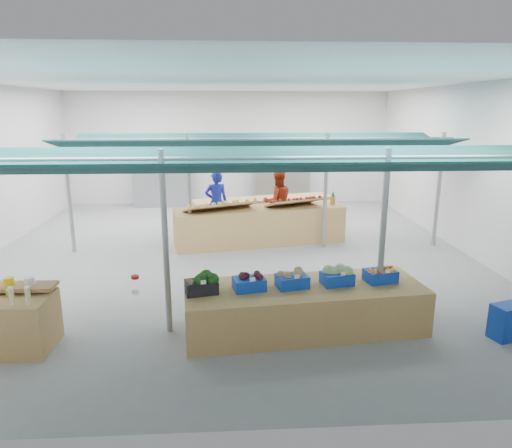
{
  "coord_description": "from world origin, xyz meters",
  "views": [
    {
      "loc": [
        0.03,
        -10.99,
        3.6
      ],
      "look_at": [
        0.58,
        -1.6,
        1.2
      ],
      "focal_mm": 32.0,
      "sensor_mm": 36.0,
      "label": 1
    }
  ],
  "objects_px": {
    "crate_stack": "(507,322)",
    "vendor_left": "(216,202)",
    "veg_counter": "(304,308)",
    "fruit_counter": "(260,225)",
    "vendor_right": "(278,202)"
  },
  "relations": [
    {
      "from": "veg_counter",
      "to": "crate_stack",
      "type": "height_order",
      "value": "veg_counter"
    },
    {
      "from": "crate_stack",
      "to": "vendor_left",
      "type": "relative_size",
      "value": 0.31
    },
    {
      "from": "vendor_left",
      "to": "vendor_right",
      "type": "xyz_separation_m",
      "value": [
        1.8,
        0.0,
        0.0
      ]
    },
    {
      "from": "veg_counter",
      "to": "vendor_left",
      "type": "height_order",
      "value": "vendor_left"
    },
    {
      "from": "veg_counter",
      "to": "crate_stack",
      "type": "bearing_deg",
      "value": -15.29
    },
    {
      "from": "crate_stack",
      "to": "vendor_left",
      "type": "xyz_separation_m",
      "value": [
        -4.78,
        6.68,
        0.63
      ]
    },
    {
      "from": "fruit_counter",
      "to": "vendor_left",
      "type": "distance_m",
      "value": 1.68
    },
    {
      "from": "crate_stack",
      "to": "vendor_left",
      "type": "bearing_deg",
      "value": 125.62
    },
    {
      "from": "vendor_right",
      "to": "veg_counter",
      "type": "bearing_deg",
      "value": 76.76
    },
    {
      "from": "vendor_left",
      "to": "vendor_right",
      "type": "distance_m",
      "value": 1.8
    },
    {
      "from": "vendor_left",
      "to": "vendor_right",
      "type": "relative_size",
      "value": 1.0
    },
    {
      "from": "fruit_counter",
      "to": "crate_stack",
      "type": "relative_size",
      "value": 8.04
    },
    {
      "from": "veg_counter",
      "to": "fruit_counter",
      "type": "relative_size",
      "value": 0.85
    },
    {
      "from": "veg_counter",
      "to": "vendor_right",
      "type": "bearing_deg",
      "value": 82.07
    },
    {
      "from": "vendor_left",
      "to": "vendor_right",
      "type": "bearing_deg",
      "value": 168.59
    }
  ]
}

